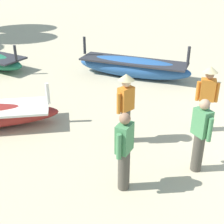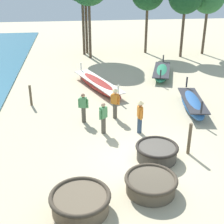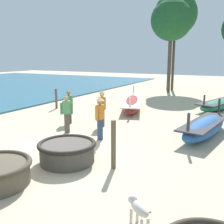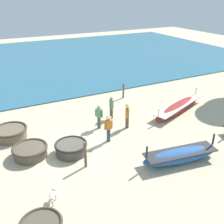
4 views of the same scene
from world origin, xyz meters
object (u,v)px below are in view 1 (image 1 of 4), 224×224
(long_boat_ochre_hull, at_px, (133,67))
(fisherman_by_coracle, at_px, (207,95))
(fisherman_standing_left, at_px, (200,134))
(fisherman_standing_right, at_px, (124,150))
(fisherman_crouching, at_px, (126,104))

(long_boat_ochre_hull, height_order, fisherman_by_coracle, fisherman_by_coracle)
(fisherman_standing_left, bearing_deg, fisherman_standing_right, 123.57)
(fisherman_standing_right, bearing_deg, fisherman_standing_left, -56.43)
(long_boat_ochre_hull, bearing_deg, fisherman_standing_left, -157.49)
(fisherman_by_coracle, bearing_deg, long_boat_ochre_hull, 33.78)
(fisherman_crouching, height_order, fisherman_standing_left, fisherman_crouching)
(long_boat_ochre_hull, relative_size, fisherman_by_coracle, 2.55)
(fisherman_standing_left, relative_size, fisherman_by_coracle, 0.94)
(fisherman_crouching, bearing_deg, fisherman_standing_left, -115.67)
(fisherman_standing_right, relative_size, fisherman_standing_left, 1.00)
(fisherman_by_coracle, bearing_deg, fisherman_standing_left, 173.97)
(long_boat_ochre_hull, distance_m, fisherman_standing_left, 5.67)
(fisherman_crouching, distance_m, fisherman_standing_right, 1.69)
(long_boat_ochre_hull, distance_m, fisherman_by_coracle, 4.25)
(fisherman_standing_right, distance_m, fisherman_standing_left, 1.60)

